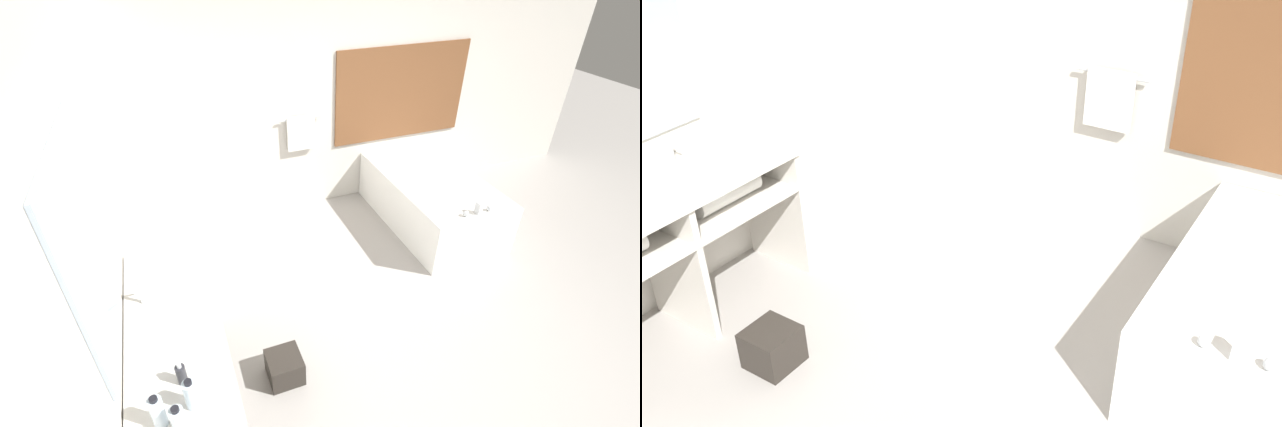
# 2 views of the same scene
# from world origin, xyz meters

# --- Properties ---
(wall_back_with_blinds) EXTENTS (7.40, 0.13, 2.70)m
(wall_back_with_blinds) POSITION_xyz_m (0.03, 2.23, 1.35)
(wall_back_with_blinds) COLOR silver
(wall_back_with_blinds) RESTS_ON ground_plane
(vanity_counter) EXTENTS (0.57, 1.59, 0.91)m
(vanity_counter) POSITION_xyz_m (-1.90, -0.12, 0.67)
(vanity_counter) COLOR silver
(vanity_counter) RESTS_ON ground_plane
(sink_faucet) EXTENTS (0.09, 0.04, 0.18)m
(sink_faucet) POSITION_xyz_m (-2.06, 0.09, 1.00)
(sink_faucet) COLOR silver
(sink_faucet) RESTS_ON vanity_counter
(bathtub) EXTENTS (0.98, 1.73, 0.70)m
(bathtub) POSITION_xyz_m (0.98, 1.33, 0.32)
(bathtub) COLOR white
(bathtub) RESTS_ON ground_plane
(waste_bin) EXTENTS (0.26, 0.26, 0.23)m
(waste_bin) POSITION_xyz_m (-1.22, -0.12, 0.11)
(waste_bin) COLOR #2D2823
(waste_bin) RESTS_ON ground_plane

